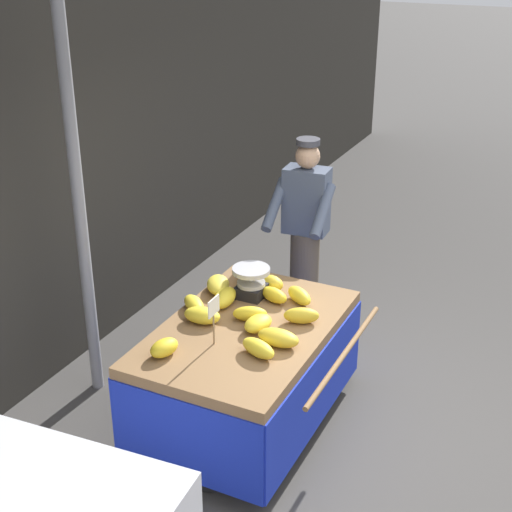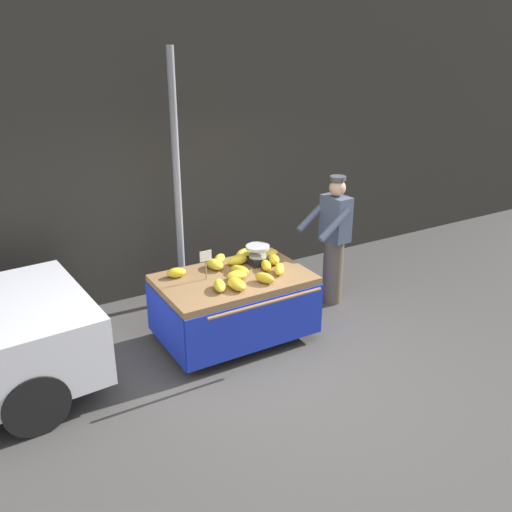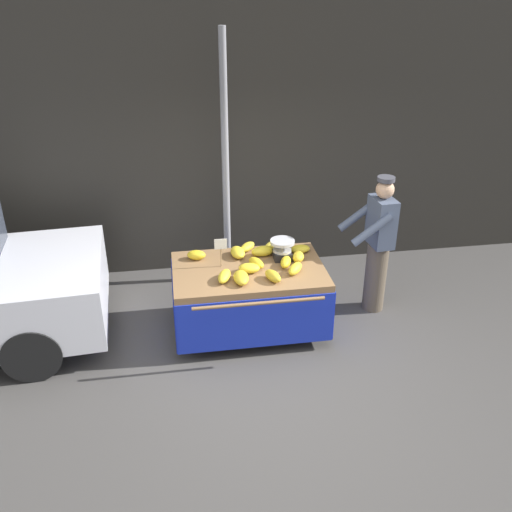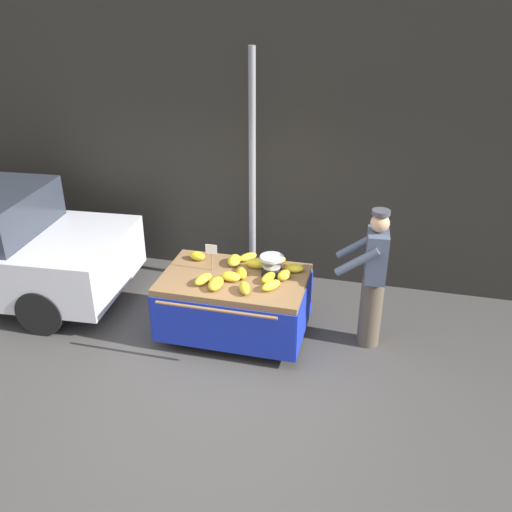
# 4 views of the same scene
# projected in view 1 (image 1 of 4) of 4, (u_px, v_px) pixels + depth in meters

# --- Properties ---
(ground_plane) EXTENTS (60.00, 60.00, 0.00)m
(ground_plane) POSITION_uv_depth(u_px,v_px,m) (391.00, 450.00, 5.14)
(ground_plane) COLOR #423F3D
(back_wall) EXTENTS (16.00, 0.24, 4.40)m
(back_wall) POSITION_uv_depth(u_px,v_px,m) (35.00, 96.00, 5.36)
(back_wall) COLOR #2D2B26
(back_wall) RESTS_ON ground
(street_pole) EXTENTS (0.09, 0.09, 3.23)m
(street_pole) POSITION_uv_depth(u_px,v_px,m) (78.00, 194.00, 5.18)
(street_pole) COLOR gray
(street_pole) RESTS_ON ground
(banana_cart) EXTENTS (1.71, 1.29, 0.81)m
(banana_cart) POSITION_uv_depth(u_px,v_px,m) (246.00, 353.00, 5.17)
(banana_cart) COLOR olive
(banana_cart) RESTS_ON ground
(weighing_scale) EXTENTS (0.28, 0.28, 0.24)m
(weighing_scale) POSITION_uv_depth(u_px,v_px,m) (251.00, 282.00, 5.44)
(weighing_scale) COLOR black
(weighing_scale) RESTS_ON banana_cart
(price_sign) EXTENTS (0.14, 0.01, 0.34)m
(price_sign) POSITION_uv_depth(u_px,v_px,m) (214.00, 311.00, 4.77)
(price_sign) COLOR #997A51
(price_sign) RESTS_ON banana_cart
(banana_bunch_0) EXTENTS (0.16, 0.29, 0.11)m
(banana_bunch_0) POSITION_uv_depth(u_px,v_px,m) (278.00, 338.00, 4.84)
(banana_bunch_0) COLOR gold
(banana_bunch_0) RESTS_ON banana_cart
(banana_bunch_1) EXTENTS (0.25, 0.27, 0.09)m
(banana_bunch_1) POSITION_uv_depth(u_px,v_px,m) (194.00, 304.00, 5.28)
(banana_bunch_1) COLOR yellow
(banana_bunch_1) RESTS_ON banana_cart
(banana_bunch_2) EXTENTS (0.26, 0.20, 0.10)m
(banana_bunch_2) POSITION_uv_depth(u_px,v_px,m) (258.00, 323.00, 5.02)
(banana_bunch_2) COLOR yellow
(banana_bunch_2) RESTS_ON banana_cart
(banana_bunch_3) EXTENTS (0.24, 0.18, 0.11)m
(banana_bunch_3) POSITION_uv_depth(u_px,v_px,m) (164.00, 348.00, 4.73)
(banana_bunch_3) COLOR gold
(banana_bunch_3) RESTS_ON banana_cart
(banana_bunch_4) EXTENTS (0.24, 0.28, 0.11)m
(banana_bunch_4) POSITION_uv_depth(u_px,v_px,m) (299.00, 296.00, 5.38)
(banana_bunch_4) COLOR yellow
(banana_bunch_4) RESTS_ON banana_cart
(banana_bunch_5) EXTENTS (0.33, 0.29, 0.10)m
(banana_bunch_5) POSITION_uv_depth(u_px,v_px,m) (218.00, 285.00, 5.55)
(banana_bunch_5) COLOR yellow
(banana_bunch_5) RESTS_ON banana_cart
(banana_bunch_6) EXTENTS (0.19, 0.23, 0.11)m
(banana_bunch_6) POSITION_uv_depth(u_px,v_px,m) (272.00, 283.00, 5.57)
(banana_bunch_6) COLOR gold
(banana_bunch_6) RESTS_ON banana_cart
(banana_bunch_7) EXTENTS (0.19, 0.28, 0.11)m
(banana_bunch_7) POSITION_uv_depth(u_px,v_px,m) (202.00, 315.00, 5.11)
(banana_bunch_7) COLOR yellow
(banana_bunch_7) RESTS_ON banana_cart
(banana_bunch_8) EXTENTS (0.21, 0.27, 0.11)m
(banana_bunch_8) POSITION_uv_depth(u_px,v_px,m) (301.00, 316.00, 5.11)
(banana_bunch_8) COLOR gold
(banana_bunch_8) RESTS_ON banana_cart
(banana_bunch_9) EXTENTS (0.21, 0.27, 0.10)m
(banana_bunch_9) POSITION_uv_depth(u_px,v_px,m) (250.00, 314.00, 5.14)
(banana_bunch_9) COLOR gold
(banana_bunch_9) RESTS_ON banana_cart
(banana_bunch_10) EXTENTS (0.19, 0.26, 0.10)m
(banana_bunch_10) POSITION_uv_depth(u_px,v_px,m) (274.00, 295.00, 5.40)
(banana_bunch_10) COLOR gold
(banana_bunch_10) RESTS_ON banana_cart
(banana_bunch_11) EXTENTS (0.25, 0.18, 0.09)m
(banana_bunch_11) POSITION_uv_depth(u_px,v_px,m) (250.00, 275.00, 5.72)
(banana_bunch_11) COLOR yellow
(banana_bunch_11) RESTS_ON banana_cart
(banana_bunch_12) EXTENTS (0.21, 0.29, 0.11)m
(banana_bunch_12) POSITION_uv_depth(u_px,v_px,m) (258.00, 348.00, 4.73)
(banana_bunch_12) COLOR yellow
(banana_bunch_12) RESTS_ON banana_cart
(banana_bunch_13) EXTENTS (0.29, 0.17, 0.12)m
(banana_bunch_13) POSITION_uv_depth(u_px,v_px,m) (225.00, 298.00, 5.34)
(banana_bunch_13) COLOR yellow
(banana_bunch_13) RESTS_ON banana_cart
(vendor_person) EXTENTS (0.60, 0.54, 1.71)m
(vendor_person) POSITION_uv_depth(u_px,v_px,m) (305.00, 233.00, 6.44)
(vendor_person) COLOR brown
(vendor_person) RESTS_ON ground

